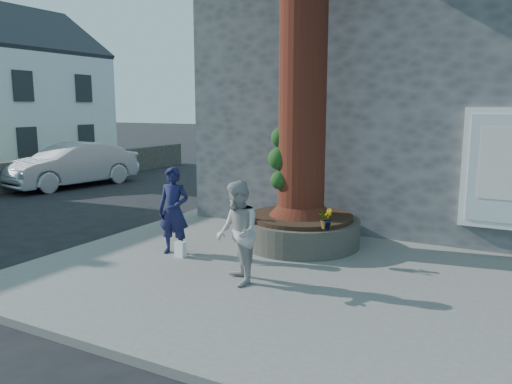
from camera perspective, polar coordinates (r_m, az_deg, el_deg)
The scene contains 14 objects.
ground at distance 8.66m, azimuth -5.18°, elevation -9.23°, with size 120.00×120.00×0.00m, color black.
pavement at distance 8.83m, azimuth 6.72°, elevation -8.47°, with size 9.00×8.00×0.12m, color slate.
yellow_line at distance 11.25m, azimuth -15.46°, elevation -5.06°, with size 0.10×30.00×0.01m, color yellow.
stone_shop at distance 14.17m, azimuth 20.30°, elevation 10.57°, with size 10.30×8.30×6.30m.
planter at distance 9.88m, azimuth 5.11°, elevation -4.34°, with size 2.30×2.30×0.60m.
cottage_far at distance 25.75m, azimuth -27.15°, elevation 10.89°, with size 7.30×7.40×8.75m.
man at distance 9.26m, azimuth -9.40°, elevation -2.13°, with size 0.59×0.39×1.61m, color #16183E.
woman at distance 7.61m, azimuth -2.14°, elevation -4.70°, with size 0.77×0.60×1.59m, color #AEAAA6.
shopping_bag at distance 9.19m, azimuth -8.62°, elevation -6.48°, with size 0.20×0.12×0.28m, color white.
car_silver at distance 18.82m, azimuth -20.31°, elevation 2.93°, with size 1.63×4.68×1.54m, color #A4A7AC.
plant_a at distance 9.39m, azimuth -1.67°, elevation -2.00°, with size 0.19×0.13×0.36m, color gray.
plant_b at distance 8.69m, azimuth 8.11°, elevation -3.06°, with size 0.20×0.19×0.36m, color gray.
plant_c at distance 9.39m, azimuth -1.67°, elevation -1.97°, with size 0.21×0.21×0.37m, color gray.
plant_d at distance 8.70m, azimuth 8.11°, elevation -3.12°, with size 0.30×0.27×0.34m, color gray.
Camera 1 is at (4.53, -6.82, 2.82)m, focal length 35.00 mm.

